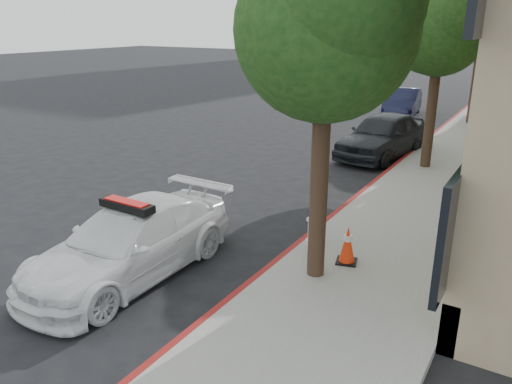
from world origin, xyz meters
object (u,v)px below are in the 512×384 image
at_px(parked_car_far, 403,102).
at_px(traffic_cone, 348,245).
at_px(parked_car_mid, 382,135).
at_px(police_car, 130,242).
at_px(fire_hydrant, 314,226).

height_order(parked_car_far, traffic_cone, parked_car_far).
bearing_deg(parked_car_mid, police_car, -89.48).
distance_m(parked_car_mid, fire_hydrant, 7.98).
bearing_deg(fire_hydrant, police_car, -115.28).
bearing_deg(police_car, parked_car_mid, 84.03).
relative_size(parked_car_mid, parked_car_far, 1.10).
bearing_deg(parked_car_far, traffic_cone, -85.34).
xyz_separation_m(police_car, parked_car_far, (-0.25, 18.38, 0.01)).
distance_m(parked_car_mid, traffic_cone, 8.53).
height_order(fire_hydrant, traffic_cone, fire_hydrant).
distance_m(parked_car_mid, parked_car_far, 8.06).
relative_size(parked_car_mid, traffic_cone, 6.07).
height_order(parked_car_mid, parked_car_far, parked_car_mid).
distance_m(police_car, parked_car_far, 18.39).
relative_size(police_car, parked_car_far, 1.12).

